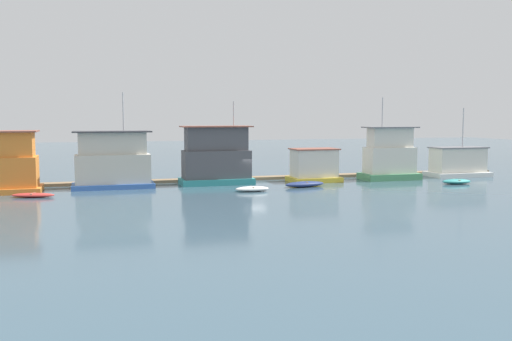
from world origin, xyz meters
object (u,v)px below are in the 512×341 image
at_px(houseboat_white, 458,163).
at_px(houseboat_teal, 216,158).
at_px(houseboat_blue, 113,163).
at_px(houseboat_green, 390,157).
at_px(dinghy_navy, 305,184).
at_px(dinghy_teal, 456,181).
at_px(houseboat_yellow, 314,166).
at_px(dinghy_red, 33,195).
at_px(dinghy_white, 252,189).

bearing_deg(houseboat_white, houseboat_teal, 179.52).
bearing_deg(houseboat_blue, houseboat_teal, 1.34).
relative_size(houseboat_green, dinghy_navy, 2.04).
bearing_deg(dinghy_navy, dinghy_teal, -7.20).
distance_m(houseboat_teal, houseboat_green, 18.46).
relative_size(houseboat_yellow, dinghy_navy, 1.21).
distance_m(houseboat_blue, houseboat_teal, 9.87).
bearing_deg(houseboat_blue, dinghy_navy, -13.74).
height_order(houseboat_yellow, dinghy_red, houseboat_yellow).
distance_m(houseboat_teal, dinghy_white, 6.86).
relative_size(dinghy_red, dinghy_white, 1.19).
height_order(houseboat_white, dinghy_navy, houseboat_white).
bearing_deg(houseboat_blue, dinghy_white, -26.72).
distance_m(houseboat_yellow, houseboat_green, 8.40).
relative_size(houseboat_green, houseboat_white, 1.13).
bearing_deg(dinghy_navy, dinghy_white, -163.54).
distance_m(houseboat_yellow, dinghy_teal, 14.10).
relative_size(houseboat_yellow, dinghy_teal, 1.67).
height_order(houseboat_yellow, dinghy_navy, houseboat_yellow).
height_order(houseboat_blue, houseboat_yellow, houseboat_blue).
bearing_deg(dinghy_teal, houseboat_white, 53.76).
relative_size(dinghy_navy, dinghy_teal, 1.38).
relative_size(dinghy_red, dinghy_navy, 0.87).
relative_size(houseboat_yellow, houseboat_white, 0.67).
bearing_deg(dinghy_white, dinghy_red, 175.68).
bearing_deg(houseboat_white, houseboat_green, -175.00).
bearing_deg(dinghy_white, houseboat_blue, 153.28).
xyz_separation_m(houseboat_blue, dinghy_red, (-6.61, -4.53, -2.17)).
bearing_deg(dinghy_teal, houseboat_teal, 164.30).
bearing_deg(houseboat_green, dinghy_white, -162.72).
bearing_deg(houseboat_green, dinghy_navy, -162.30).
relative_size(houseboat_yellow, dinghy_white, 1.66).
relative_size(houseboat_teal, dinghy_red, 2.21).
relative_size(houseboat_green, dinghy_white, 2.80).
bearing_deg(houseboat_yellow, dinghy_teal, -24.72).
distance_m(houseboat_teal, dinghy_teal, 23.82).
xyz_separation_m(dinghy_white, dinghy_navy, (5.64, 1.67, 0.04)).
distance_m(houseboat_teal, houseboat_white, 27.38).
height_order(houseboat_teal, dinghy_white, houseboat_teal).
relative_size(houseboat_blue, houseboat_white, 1.17).
height_order(dinghy_navy, dinghy_teal, dinghy_navy).
distance_m(houseboat_blue, dinghy_white, 13.34).
height_order(houseboat_blue, dinghy_navy, houseboat_blue).
distance_m(dinghy_red, dinghy_white, 18.42).
bearing_deg(dinghy_red, houseboat_teal, 16.13).
relative_size(houseboat_blue, houseboat_yellow, 1.74).
bearing_deg(dinghy_teal, dinghy_white, 179.27).
bearing_deg(houseboat_white, houseboat_blue, -180.00).
bearing_deg(houseboat_white, dinghy_navy, -167.88).
xyz_separation_m(houseboat_teal, dinghy_white, (1.90, -6.15, -2.37)).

